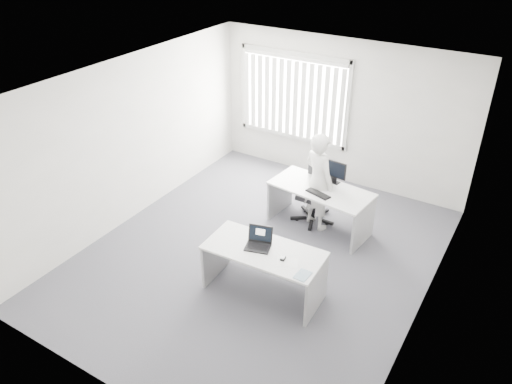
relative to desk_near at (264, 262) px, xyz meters
The scene contains 18 objects.
ground 1.00m from the desk_near, 125.90° to the left, with size 6.00×6.00×0.00m, color #595962.
wall_back 3.81m from the desk_near, 97.64° to the left, with size 5.00×0.02×2.80m, color silver.
wall_front 2.52m from the desk_near, 102.03° to the right, with size 5.00×0.02×2.80m, color silver.
wall_left 3.19m from the desk_near, 167.16° to the left, with size 0.02×6.00×2.80m, color silver.
wall_right 2.29m from the desk_near, 18.79° to the left, with size 0.02×6.00×2.80m, color silver.
ceiling 2.41m from the desk_near, 125.90° to the left, with size 5.00×6.00×0.02m, color white.
window 4.06m from the desk_near, 112.30° to the left, with size 2.32×0.06×1.76m, color #B3B3AF.
blinds 4.00m from the desk_near, 112.64° to the left, with size 2.20×0.10×1.50m, color silver, non-canonical shape.
desk_near is the anchor object (origin of this frame).
desk_far 1.91m from the desk_near, 91.10° to the left, with size 1.76×0.97×0.77m.
office_chair 2.14m from the desk_near, 95.86° to the left, with size 0.64×0.64×1.12m.
person 1.98m from the desk_near, 93.17° to the left, with size 0.62×0.41×1.71m, color silver.
laptop 0.35m from the desk_near, behind, with size 0.34×0.30×0.26m, color black, non-canonical shape.
paper_sheet 0.46m from the desk_near, 10.78° to the right, with size 0.27×0.19×0.00m, color white.
mouse 0.40m from the desk_near, ahead, with size 0.06×0.09×0.04m, color #ABABAD, non-canonical shape.
booklet 0.76m from the desk_near, 16.86° to the right, with size 0.16×0.23×0.01m, color white.
keyboard 1.72m from the desk_near, 89.80° to the left, with size 0.43×0.14×0.02m, color black.
monitor 2.25m from the desk_near, 88.24° to the left, with size 0.40×0.12×0.40m, color black, non-canonical shape.
Camera 1 is at (3.25, -5.41, 4.85)m, focal length 35.00 mm.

